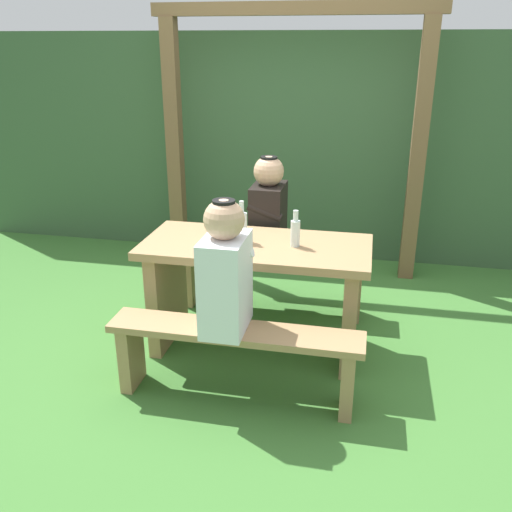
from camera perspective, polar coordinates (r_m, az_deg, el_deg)
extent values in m
plane|color=#3D7430|center=(3.68, 0.00, -9.40)|extent=(12.00, 12.00, 0.00)
cube|color=#385736|center=(5.36, 4.84, 11.69)|extent=(6.40, 0.81, 1.97)
cube|color=brown|center=(4.88, -8.43, 11.15)|extent=(0.12, 0.12, 2.07)
cube|color=brown|center=(4.60, 16.46, 9.90)|extent=(0.12, 0.12, 2.07)
cube|color=brown|center=(4.56, 4.02, 24.30)|extent=(2.27, 0.10, 0.10)
cube|color=#9E7A51|center=(3.38, 0.00, 0.94)|extent=(1.40, 0.64, 0.05)
cube|color=#9E7A51|center=(3.68, -9.21, -3.73)|extent=(0.08, 0.54, 0.68)
cube|color=#9E7A51|center=(3.46, 9.82, -5.47)|extent=(0.08, 0.54, 0.68)
cube|color=#9E7A51|center=(3.00, -2.22, -7.89)|extent=(1.40, 0.24, 0.04)
cube|color=#9E7A51|center=(3.30, -12.83, -9.94)|extent=(0.07, 0.22, 0.40)
cube|color=#9E7A51|center=(3.05, 9.52, -12.57)|extent=(0.07, 0.22, 0.40)
cube|color=#9E7A51|center=(3.99, 1.65, -0.16)|extent=(1.40, 0.24, 0.04)
cube|color=#9E7A51|center=(4.22, -6.69, -2.29)|extent=(0.07, 0.22, 0.40)
cube|color=#9E7A51|center=(4.02, 10.35, -3.73)|extent=(0.07, 0.22, 0.40)
cube|color=silver|center=(2.88, -3.19, -2.94)|extent=(0.22, 0.34, 0.52)
sphere|color=tan|center=(2.76, -3.34, 3.79)|extent=(0.21, 0.21, 0.21)
cylinder|color=black|center=(2.73, -3.38, 5.57)|extent=(0.12, 0.12, 0.02)
cylinder|color=silver|center=(2.97, -2.54, -0.02)|extent=(0.25, 0.07, 0.15)
cube|color=black|center=(3.90, 1.29, 3.70)|extent=(0.22, 0.34, 0.52)
sphere|color=tan|center=(3.81, 1.33, 8.79)|extent=(0.21, 0.21, 0.21)
cylinder|color=black|center=(3.79, 1.34, 10.10)|extent=(0.12, 0.12, 0.02)
cylinder|color=black|center=(3.74, 0.90, 4.58)|extent=(0.25, 0.07, 0.15)
cylinder|color=silver|center=(3.46, -3.05, 2.67)|extent=(0.08, 0.08, 0.09)
cylinder|color=silver|center=(3.31, 4.11, 2.36)|extent=(0.06, 0.06, 0.16)
cylinder|color=silver|center=(3.27, 4.16, 4.21)|extent=(0.03, 0.03, 0.07)
cylinder|color=silver|center=(3.37, -1.49, 3.00)|extent=(0.07, 0.07, 0.18)
cylinder|color=silver|center=(3.33, -1.52, 5.10)|extent=(0.03, 0.03, 0.08)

